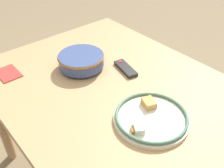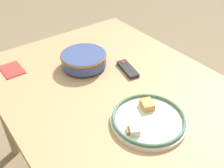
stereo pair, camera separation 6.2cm
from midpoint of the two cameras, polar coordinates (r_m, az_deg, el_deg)
name	(u,v)px [view 2 (the right image)]	position (r m, az deg, el deg)	size (l,w,h in m)	color
dining_table	(119,103)	(1.31, 2.83, -4.18)	(1.42, 1.02, 0.77)	tan
noodle_bowl	(84,59)	(1.41, -4.91, 5.38)	(0.25, 0.25, 0.08)	#384775
food_plate	(148,119)	(1.11, 9.47, -7.59)	(0.32, 0.32, 0.05)	beige
tv_remote	(128,69)	(1.40, 4.70, 3.26)	(0.17, 0.09, 0.02)	black
folded_napkin	(12,70)	(1.49, -19.81, 2.92)	(0.15, 0.10, 0.01)	#B2332D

